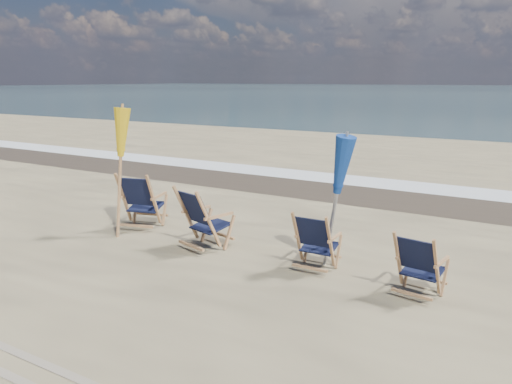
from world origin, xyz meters
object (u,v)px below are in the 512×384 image
beach_chair_0 (154,202)px  umbrella_blue (335,170)px  beach_chair_2 (330,245)px  umbrella_yellow (117,139)px  beach_chair_3 (436,270)px  beach_chair_1 (208,223)px

beach_chair_0 → umbrella_blue: size_ratio=0.55×
beach_chair_0 → umbrella_blue: umbrella_blue is taller
beach_chair_2 → umbrella_yellow: umbrella_yellow is taller
beach_chair_0 → umbrella_yellow: bearing=44.9°
beach_chair_2 → beach_chair_3: beach_chair_2 is taller
beach_chair_3 → umbrella_blue: (-1.58, 0.49, 1.05)m
beach_chair_0 → beach_chair_2: beach_chair_0 is taller
beach_chair_0 → beach_chair_3: bearing=158.2°
beach_chair_3 → umbrella_yellow: 5.63m
beach_chair_1 → beach_chair_3: bearing=-164.4°
beach_chair_2 → beach_chair_3: size_ratio=1.02×
beach_chair_3 → umbrella_yellow: bearing=7.8°
beach_chair_0 → beach_chair_3: beach_chair_0 is taller
beach_chair_1 → umbrella_blue: bearing=-150.5°
beach_chair_3 → umbrella_yellow: (-5.47, 0.07, 1.31)m
beach_chair_3 → beach_chair_1: bearing=8.0°
beach_chair_1 → umbrella_blue: (1.94, 0.46, 0.96)m
beach_chair_2 → beach_chair_1: bearing=4.4°
beach_chair_0 → umbrella_blue: (3.59, -0.10, 0.95)m
beach_chair_0 → beach_chair_3: size_ratio=1.23×
beach_chair_0 → umbrella_yellow: umbrella_yellow is taller
beach_chair_1 → beach_chair_3: beach_chair_1 is taller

